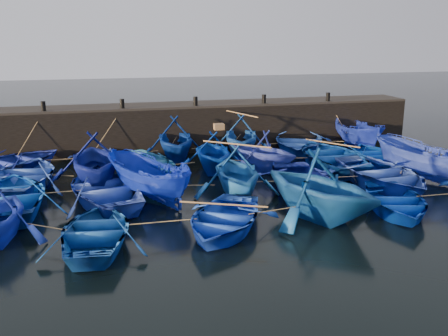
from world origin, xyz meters
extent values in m
plane|color=black|center=(0.00, 0.00, 0.00)|extent=(120.00, 120.00, 0.00)
cube|color=black|center=(0.00, 10.50, 1.25)|extent=(26.00, 2.50, 2.50)
cube|color=black|center=(0.00, 10.50, 2.56)|extent=(26.00, 2.50, 0.12)
cylinder|color=black|center=(-8.00, 9.60, 2.87)|extent=(0.24, 0.24, 0.50)
cylinder|color=black|center=(-4.00, 9.60, 2.87)|extent=(0.24, 0.24, 0.50)
cylinder|color=black|center=(0.00, 9.60, 2.87)|extent=(0.24, 0.24, 0.50)
cylinder|color=black|center=(4.00, 9.60, 2.87)|extent=(0.24, 0.24, 0.50)
cylinder|color=black|center=(8.00, 9.60, 2.87)|extent=(0.24, 0.24, 0.50)
imported|color=navy|center=(-9.36, 7.30, 0.54)|extent=(6.35, 6.26, 1.08)
imported|color=#2742B0|center=(-5.64, 7.29, 0.45)|extent=(3.55, 4.67, 0.91)
imported|color=navy|center=(-1.46, 8.00, 1.17)|extent=(4.13, 4.69, 2.33)
imported|color=#134699|center=(2.16, 8.01, 1.15)|extent=(4.74, 5.17, 2.29)
imported|color=navy|center=(5.62, 8.19, 0.59)|extent=(6.03, 6.85, 1.18)
imported|color=navy|center=(9.12, 7.70, 0.89)|extent=(1.84, 4.64, 1.78)
imported|color=#2040A7|center=(-8.55, 4.58, 0.57)|extent=(4.67, 5.98, 1.13)
imported|color=navy|center=(-5.57, 4.04, 1.27)|extent=(4.40, 5.03, 2.53)
imported|color=#236FBA|center=(-3.38, 4.85, 0.59)|extent=(5.25, 6.44, 1.17)
imported|color=#002A9C|center=(-0.07, 5.09, 1.04)|extent=(3.63, 4.14, 2.08)
imported|color=#2A3BA7|center=(2.29, 4.82, 1.02)|extent=(5.00, 5.11, 2.04)
imported|color=navy|center=(5.89, 4.54, 0.60)|extent=(4.37, 5.94, 1.20)
imported|color=#053ECE|center=(8.32, 4.37, 0.49)|extent=(4.16, 5.26, 0.98)
imported|color=#063A9C|center=(-8.66, 1.83, 0.56)|extent=(4.37, 5.76, 1.12)
imported|color=blue|center=(-5.21, 1.87, 0.55)|extent=(5.03, 6.13, 1.11)
imported|color=#0920A1|center=(-3.56, 1.63, 0.90)|extent=(3.93, 4.85, 1.79)
imported|color=#1557AF|center=(0.02, 1.27, 1.08)|extent=(3.76, 4.29, 2.16)
imported|color=navy|center=(2.79, 1.14, 0.53)|extent=(4.49, 5.69, 1.07)
imported|color=#2A47B1|center=(6.56, 0.97, 0.59)|extent=(4.33, 5.85, 1.17)
imported|color=#22389D|center=(8.78, 1.45, 0.93)|extent=(3.61, 5.13, 1.86)
imported|color=navy|center=(-5.55, -2.29, 0.46)|extent=(3.71, 4.82, 0.93)
imported|color=#1238BA|center=(-1.43, -2.32, 0.48)|extent=(5.16, 5.63, 0.95)
imported|color=navy|center=(2.19, -2.02, 1.29)|extent=(5.96, 6.26, 2.58)
imported|color=#0332B5|center=(5.26, -2.07, 0.46)|extent=(4.22, 5.08, 0.91)
cube|color=brown|center=(0.23, 5.09, 2.22)|extent=(0.46, 0.38, 0.29)
cylinder|color=tan|center=(-7.50, 7.29, 0.55)|extent=(1.92, 0.04, 0.04)
cylinder|color=tan|center=(-3.55, 7.64, 0.55)|extent=(2.39, 0.75, 0.04)
cylinder|color=tan|center=(0.35, 8.01, 0.55)|extent=(1.82, 0.04, 0.04)
cylinder|color=tan|center=(3.89, 8.10, 0.55)|extent=(1.66, 0.21, 0.04)
cylinder|color=tan|center=(7.37, 7.94, 0.55)|extent=(1.71, 0.52, 0.04)
cylinder|color=tan|center=(-7.06, 4.31, 0.55)|extent=(1.19, 0.57, 0.04)
cylinder|color=tan|center=(-4.47, 4.45, 0.55)|extent=(0.42, 0.82, 0.04)
cylinder|color=tan|center=(-1.72, 4.97, 0.55)|extent=(1.52, 0.28, 0.04)
cylinder|color=tan|center=(1.11, 4.95, 0.55)|extent=(0.57, 0.30, 0.04)
cylinder|color=tan|center=(4.09, 4.68, 0.55)|extent=(1.80, 0.32, 0.04)
cylinder|color=tan|center=(7.10, 4.45, 0.55)|extent=(0.65, 0.20, 0.04)
cylinder|color=tan|center=(-6.93, 1.85, 0.55)|extent=(1.64, 0.08, 0.04)
cylinder|color=tan|center=(-4.38, 1.75, 0.55)|extent=(0.17, 0.26, 0.04)
cylinder|color=tan|center=(-1.77, 1.45, 0.55)|extent=(1.79, 0.39, 0.04)
cylinder|color=tan|center=(1.41, 1.21, 0.55)|extent=(0.97, 0.17, 0.04)
cylinder|color=tan|center=(4.67, 1.06, 0.55)|extent=(1.98, 0.21, 0.04)
cylinder|color=tan|center=(7.67, 1.21, 0.55)|extent=(0.45, 0.50, 0.04)
cylinder|color=tan|center=(-7.10, -1.83, 0.55)|extent=(1.32, 0.94, 0.04)
cylinder|color=tan|center=(-3.49, -2.31, 0.55)|extent=(2.32, 0.06, 0.04)
cylinder|color=tan|center=(0.38, -2.17, 0.55)|extent=(1.83, 0.34, 0.04)
cylinder|color=tan|center=(3.72, -2.04, 0.55)|extent=(1.28, 0.08, 0.04)
cylinder|color=tan|center=(7.33, -2.08, 0.55)|extent=(2.33, 0.06, 0.04)
cylinder|color=tan|center=(-8.68, 9.00, 1.58)|extent=(1.40, 1.05, 2.09)
cylinder|color=tan|center=(-4.82, 8.99, 1.58)|extent=(1.68, 1.06, 2.09)
cylinder|color=tan|center=(-0.73, 9.35, 1.58)|extent=(1.49, 0.34, 2.09)
cylinder|color=tan|center=(3.08, 9.35, 1.58)|extent=(1.87, 0.33, 2.09)
cylinder|color=tan|center=(4.81, 9.44, 1.58)|extent=(1.65, 0.15, 2.09)
cylinder|color=tan|center=(8.56, 9.20, 1.58)|extent=(1.16, 0.65, 2.09)
cylinder|color=#99724C|center=(2.16, 8.01, 2.32)|extent=(1.08, 2.84, 0.06)
cylinder|color=#99724C|center=(5.89, 4.54, 1.23)|extent=(1.77, 2.49, 0.06)
cylinder|color=#99724C|center=(0.02, 1.27, 2.19)|extent=(2.34, 1.97, 0.06)
cylinder|color=#99724C|center=(-1.43, -2.32, 0.98)|extent=(2.74, 1.32, 0.06)
camera|label=1|loc=(-5.30, -17.57, 6.48)|focal=40.00mm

